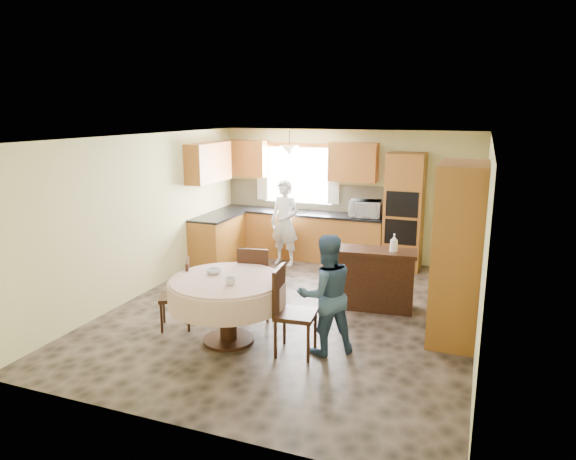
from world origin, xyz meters
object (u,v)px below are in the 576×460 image
Objects in this scene: sideboard at (375,281)px; person_dining at (326,294)px; chair_left at (181,290)px; oven_tower at (404,212)px; cupboard at (459,252)px; chair_right at (289,306)px; person_sink at (285,223)px; dining_table at (227,293)px; chair_back at (255,279)px.

sideboard is 0.80× the size of person_dining.
chair_left is 2.02m from person_dining.
cupboard is (1.07, -2.70, 0.06)m from oven_tower.
person_sink is (-1.35, 3.37, 0.22)m from chair_right.
person_sink reaches higher than chair_left.
person_dining is at bearing -143.71° from cupboard.
chair_left reaches higher than dining_table.
person_sink is (-0.55, 2.56, 0.23)m from chair_back.
sideboard is at bearing 50.00° from dining_table.
chair_left is 1.62m from chair_right.
cupboard is at bearing 179.31° from person_dining.
chair_back is (-2.62, -0.41, -0.54)m from cupboard.
cupboard reaches higher than dining_table.
sideboard is at bearing -92.04° from oven_tower.
person_sink reaches higher than dining_table.
cupboard reaches higher than chair_back.
person_sink is at bearing 145.84° from cupboard.
chair_right is 0.73× the size of person_dining.
oven_tower is 2.00× the size of chair_right.
chair_left is 0.64× the size of person_dining.
oven_tower reaches higher than sideboard.
chair_back is 1.14m from chair_right.
chair_left is (-3.43, -1.04, -0.60)m from cupboard.
dining_table is (-2.64, -1.21, -0.47)m from cupboard.
chair_left reaches higher than sideboard.
sideboard is 1.66m from person_dining.
oven_tower is at bearing 118.54° from chair_left.
cupboard is at bearing -23.88° from person_sink.
dining_table is at bearing -155.29° from cupboard.
dining_table is at bearing -135.79° from sideboard.
dining_table is at bearing 79.60° from chair_back.
chair_back is at bearing 88.91° from dining_table.
chair_back is at bearing -116.49° from oven_tower.
person_dining is at bearing 142.85° from chair_back.
person_dining reaches higher than sideboard.
oven_tower is 3.78m from person_dining.
dining_table is 1.00× the size of person_dining.
person_dining is (-1.42, -1.04, -0.39)m from cupboard.
dining_table is at bearing -29.01° from person_dining.
chair_left is at bearing -122.25° from oven_tower.
chair_back is (0.81, 0.63, 0.06)m from chair_left.
chair_left is at bearing 77.60° from chair_right.
dining_table is (-1.49, -1.78, 0.23)m from sideboard.
chair_left is at bearing -84.30° from person_sink.
chair_right is at bearing -0.48° from dining_table.
sideboard is 1.10× the size of chair_right.
cupboard is 1.54× the size of person_dining.
dining_table is 0.90× the size of person_sink.
chair_right reaches higher than chair_back.
person_dining is (2.01, -0.01, 0.21)m from chair_left.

